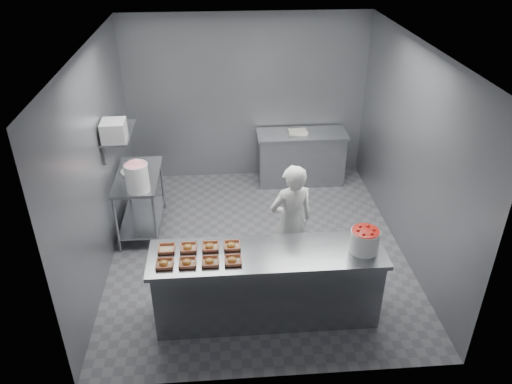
# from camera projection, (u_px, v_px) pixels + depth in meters

# --- Properties ---
(floor) EXTENTS (4.50, 4.50, 0.00)m
(floor) POSITION_uv_depth(u_px,v_px,m) (257.00, 247.00, 7.06)
(floor) COLOR #4C4C51
(floor) RESTS_ON ground
(ceiling) EXTENTS (4.50, 4.50, 0.00)m
(ceiling) POSITION_uv_depth(u_px,v_px,m) (258.00, 47.00, 5.66)
(ceiling) COLOR white
(ceiling) RESTS_ON wall_back
(wall_back) EXTENTS (4.00, 0.04, 2.80)m
(wall_back) POSITION_uv_depth(u_px,v_px,m) (247.00, 99.00, 8.31)
(wall_back) COLOR slate
(wall_back) RESTS_ON ground
(wall_left) EXTENTS (0.04, 4.50, 2.80)m
(wall_left) POSITION_uv_depth(u_px,v_px,m) (98.00, 163.00, 6.22)
(wall_left) COLOR slate
(wall_left) RESTS_ON ground
(wall_right) EXTENTS (0.04, 4.50, 2.80)m
(wall_right) POSITION_uv_depth(u_px,v_px,m) (410.00, 152.00, 6.50)
(wall_right) COLOR slate
(wall_right) RESTS_ON ground
(service_counter) EXTENTS (2.60, 0.70, 0.90)m
(service_counter) POSITION_uv_depth(u_px,v_px,m) (267.00, 284.00, 5.66)
(service_counter) COLOR slate
(service_counter) RESTS_ON ground
(prep_table) EXTENTS (0.60, 1.20, 0.90)m
(prep_table) POSITION_uv_depth(u_px,v_px,m) (140.00, 194.00, 7.17)
(prep_table) COLOR slate
(prep_table) RESTS_ON ground
(back_counter) EXTENTS (1.50, 0.60, 0.90)m
(back_counter) POSITION_uv_depth(u_px,v_px,m) (301.00, 157.00, 8.54)
(back_counter) COLOR slate
(back_counter) RESTS_ON ground
(wall_shelf) EXTENTS (0.35, 0.90, 0.03)m
(wall_shelf) POSITION_uv_depth(u_px,v_px,m) (119.00, 133.00, 6.68)
(wall_shelf) COLOR slate
(wall_shelf) RESTS_ON wall_left
(tray_0) EXTENTS (0.19, 0.18, 0.06)m
(tray_0) POSITION_uv_depth(u_px,v_px,m) (164.00, 264.00, 5.24)
(tray_0) COLOR tan
(tray_0) RESTS_ON service_counter
(tray_1) EXTENTS (0.19, 0.18, 0.06)m
(tray_1) POSITION_uv_depth(u_px,v_px,m) (187.00, 263.00, 5.26)
(tray_1) COLOR tan
(tray_1) RESTS_ON service_counter
(tray_2) EXTENTS (0.19, 0.18, 0.06)m
(tray_2) POSITION_uv_depth(u_px,v_px,m) (210.00, 261.00, 5.27)
(tray_2) COLOR tan
(tray_2) RESTS_ON service_counter
(tray_3) EXTENTS (0.19, 0.18, 0.06)m
(tray_3) POSITION_uv_depth(u_px,v_px,m) (233.00, 260.00, 5.29)
(tray_3) COLOR tan
(tray_3) RESTS_ON service_counter
(tray_4) EXTENTS (0.19, 0.18, 0.04)m
(tray_4) POSITION_uv_depth(u_px,v_px,m) (167.00, 249.00, 5.47)
(tray_4) COLOR tan
(tray_4) RESTS_ON service_counter
(tray_5) EXTENTS (0.19, 0.18, 0.06)m
(tray_5) POSITION_uv_depth(u_px,v_px,m) (188.00, 247.00, 5.49)
(tray_5) COLOR tan
(tray_5) RESTS_ON service_counter
(tray_6) EXTENTS (0.19, 0.18, 0.06)m
(tray_6) POSITION_uv_depth(u_px,v_px,m) (210.00, 246.00, 5.50)
(tray_6) COLOR tan
(tray_6) RESTS_ON service_counter
(tray_7) EXTENTS (0.19, 0.18, 0.06)m
(tray_7) POSITION_uv_depth(u_px,v_px,m) (232.00, 245.00, 5.52)
(tray_7) COLOR tan
(tray_7) RESTS_ON service_counter
(worker) EXTENTS (0.65, 0.51, 1.56)m
(worker) POSITION_uv_depth(u_px,v_px,m) (291.00, 222.00, 6.19)
(worker) COLOR white
(worker) RESTS_ON ground
(strawberry_tub) EXTENTS (0.32, 0.32, 0.26)m
(strawberry_tub) POSITION_uv_depth(u_px,v_px,m) (365.00, 240.00, 5.41)
(strawberry_tub) COLOR silver
(strawberry_tub) RESTS_ON service_counter
(glaze_bucket) EXTENTS (0.32, 0.31, 0.47)m
(glaze_bucket) POSITION_uv_depth(u_px,v_px,m) (137.00, 177.00, 6.54)
(glaze_bucket) COLOR silver
(glaze_bucket) RESTS_ON prep_table
(bucket_lid) EXTENTS (0.37, 0.37, 0.02)m
(bucket_lid) POSITION_uv_depth(u_px,v_px,m) (132.00, 171.00, 7.09)
(bucket_lid) COLOR silver
(bucket_lid) RESTS_ON prep_table
(rag) EXTENTS (0.14, 0.12, 0.02)m
(rag) POSITION_uv_depth(u_px,v_px,m) (138.00, 161.00, 7.37)
(rag) COLOR #CCB28C
(rag) RESTS_ON prep_table
(appliance) EXTENTS (0.31, 0.35, 0.26)m
(appliance) POSITION_uv_depth(u_px,v_px,m) (114.00, 131.00, 6.38)
(appliance) COLOR gray
(appliance) RESTS_ON wall_shelf
(paper_stack) EXTENTS (0.31, 0.23, 0.05)m
(paper_stack) POSITION_uv_depth(u_px,v_px,m) (298.00, 132.00, 8.30)
(paper_stack) COLOR silver
(paper_stack) RESTS_ON back_counter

